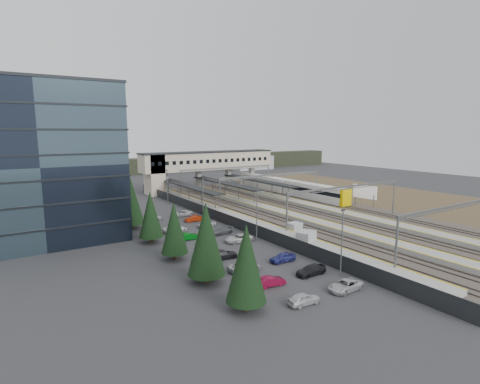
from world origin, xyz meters
TOP-DOWN VIEW (x-y plane):
  - ground at (0.00, 0.00)m, footprint 220.00×220.00m
  - office_building at (-36.00, 12.00)m, footprint 24.30×18.30m
  - conifer_row at (-22.00, -3.86)m, footprint 4.42×49.82m
  - car_park at (-13.16, -7.82)m, footprint 10.45×44.53m
  - lampposts at (-8.00, 1.25)m, footprint 0.50×53.25m
  - fence at (-6.50, 5.00)m, footprint 0.08×90.00m
  - relay_cabin_near at (-3.32, -14.08)m, footprint 3.30×2.87m
  - relay_cabin_far at (-0.34, -8.08)m, footprint 2.30×1.98m
  - rail_corridor at (9.34, 5.00)m, footprint 34.00×90.00m
  - canopies at (7.00, 27.00)m, footprint 23.10×30.00m
  - footbridge at (7.70, 42.00)m, footprint 40.40×6.40m
  - gantries at (12.00, 3.00)m, footprint 28.40×62.28m
  - train at (24.00, 22.83)m, footprint 2.98×41.50m
  - billboard at (27.50, 0.37)m, footprint 0.72×5.94m
  - scrub_east at (45.00, 5.00)m, footprint 34.00×120.00m
  - treeline_far at (23.81, 92.28)m, footprint 170.00×19.00m

SIDE VIEW (x-z plane):
  - ground at x=0.00m, z-range 0.00..0.00m
  - scrub_east at x=45.00m, z-range 0.00..0.06m
  - rail_corridor at x=9.34m, z-range -0.17..0.75m
  - car_park at x=-13.16m, z-range -0.03..1.21m
  - relay_cabin_far at x=-0.34m, z-range 0.00..1.96m
  - fence at x=-6.50m, z-range 0.00..2.00m
  - relay_cabin_near at x=-3.32m, z-range 0.00..2.31m
  - train at x=24.00m, z-range 0.26..4.02m
  - treeline_far at x=23.81m, z-range -0.55..6.45m
  - billboard at x=27.50m, z-range 0.86..5.91m
  - canopies at x=7.00m, z-range 2.28..5.56m
  - lampposts at x=-8.00m, z-range 0.30..8.37m
  - conifer_row at x=-22.00m, z-range 0.09..9.59m
  - gantries at x=12.00m, z-range 2.41..9.58m
  - footbridge at x=7.70m, z-range 2.33..13.53m
  - office_building at x=-36.00m, z-range 0.04..24.34m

